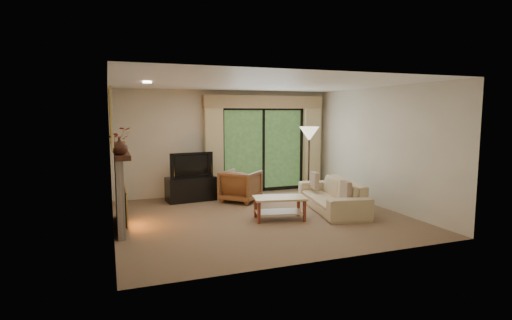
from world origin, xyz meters
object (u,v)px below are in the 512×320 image
object	(u,v)px
media_console	(191,189)
coffee_table	(279,208)
armchair	(241,186)
sofa	(332,195)

from	to	relation	value
media_console	coffee_table	size ratio (longest dim) A/B	1.13
media_console	armchair	distance (m)	1.18
armchair	sofa	bearing A→B (deg)	-178.27
armchair	sofa	xyz separation A→B (m)	(1.56, -1.44, -0.05)
media_console	armchair	size ratio (longest dim) A/B	1.39
media_console	armchair	world-z (taller)	armchair
sofa	coffee_table	world-z (taller)	sofa
sofa	coffee_table	distance (m)	1.39
media_console	armchair	xyz separation A→B (m)	(1.06, -0.49, 0.09)
media_console	sofa	world-z (taller)	sofa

